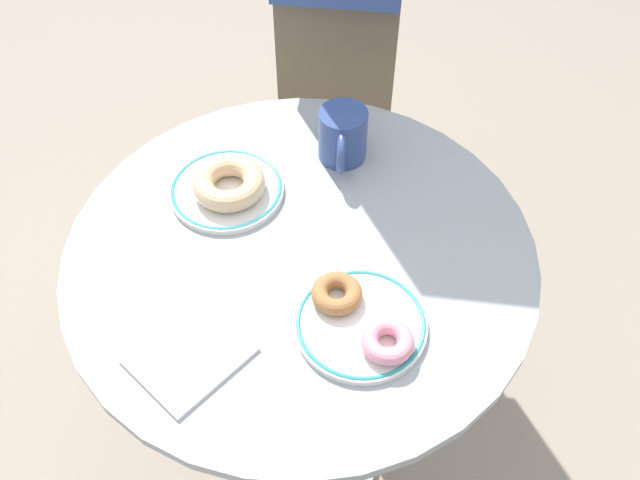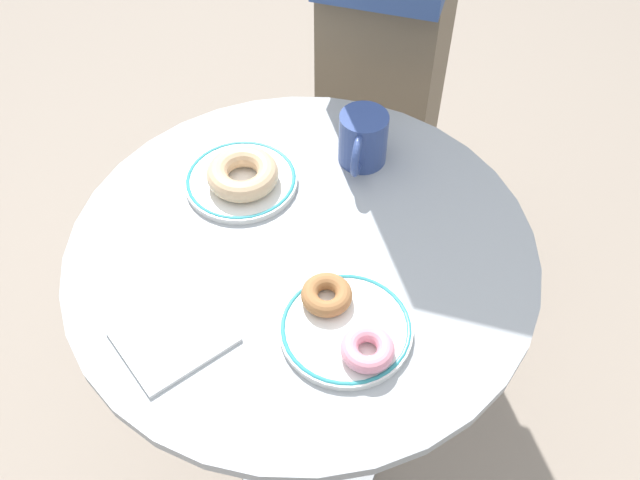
{
  "view_description": "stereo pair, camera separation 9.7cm",
  "coord_description": "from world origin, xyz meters",
  "px_view_note": "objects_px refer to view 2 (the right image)",
  "views": [
    {
      "loc": [
        0.53,
        -0.34,
        1.53
      ],
      "look_at": [
        0.03,
        0.02,
        0.79
      ],
      "focal_mm": 38.71,
      "sensor_mm": 36.0,
      "label": 1
    },
    {
      "loc": [
        0.58,
        -0.26,
        1.53
      ],
      "look_at": [
        0.03,
        0.02,
        0.79
      ],
      "focal_mm": 38.71,
      "sensor_mm": 36.0,
      "label": 2
    }
  ],
  "objects_px": {
    "plate_right": "(346,328)",
    "cafe_table": "(304,325)",
    "donut_glazed": "(243,174)",
    "coffee_mug": "(363,140)",
    "person_figure": "(394,0)",
    "donut_pink_frosted": "(368,349)",
    "plate_left": "(241,180)",
    "donut_cinnamon": "(327,295)",
    "paper_napkin": "(174,336)"
  },
  "relations": [
    {
      "from": "donut_pink_frosted",
      "to": "cafe_table",
      "type": "bearing_deg",
      "value": 178.25
    },
    {
      "from": "person_figure",
      "to": "plate_left",
      "type": "bearing_deg",
      "value": -57.2
    },
    {
      "from": "plate_right",
      "to": "donut_glazed",
      "type": "distance_m",
      "value": 0.31
    },
    {
      "from": "plate_right",
      "to": "coffee_mug",
      "type": "height_order",
      "value": "coffee_mug"
    },
    {
      "from": "plate_left",
      "to": "donut_cinnamon",
      "type": "height_order",
      "value": "donut_cinnamon"
    },
    {
      "from": "cafe_table",
      "to": "person_figure",
      "type": "xyz_separation_m",
      "value": [
        -0.44,
        0.41,
        0.26
      ]
    },
    {
      "from": "donut_glazed",
      "to": "donut_pink_frosted",
      "type": "xyz_separation_m",
      "value": [
        0.35,
        0.02,
        -0.01
      ]
    },
    {
      "from": "plate_right",
      "to": "donut_pink_frosted",
      "type": "distance_m",
      "value": 0.05
    },
    {
      "from": "plate_right",
      "to": "donut_cinnamon",
      "type": "height_order",
      "value": "donut_cinnamon"
    },
    {
      "from": "plate_left",
      "to": "paper_napkin",
      "type": "relative_size",
      "value": 1.3
    },
    {
      "from": "plate_right",
      "to": "paper_napkin",
      "type": "xyz_separation_m",
      "value": [
        -0.09,
        -0.21,
        -0.0
      ]
    },
    {
      "from": "cafe_table",
      "to": "donut_glazed",
      "type": "bearing_deg",
      "value": -168.85
    },
    {
      "from": "coffee_mug",
      "to": "person_figure",
      "type": "xyz_separation_m",
      "value": [
        -0.32,
        0.25,
        0.0
      ]
    },
    {
      "from": "coffee_mug",
      "to": "donut_cinnamon",
      "type": "bearing_deg",
      "value": -38.1
    },
    {
      "from": "donut_glazed",
      "to": "donut_cinnamon",
      "type": "bearing_deg",
      "value": 3.21
    },
    {
      "from": "donut_glazed",
      "to": "person_figure",
      "type": "height_order",
      "value": "person_figure"
    },
    {
      "from": "plate_left",
      "to": "donut_cinnamon",
      "type": "bearing_deg",
      "value": 3.16
    },
    {
      "from": "donut_glazed",
      "to": "donut_pink_frosted",
      "type": "relative_size",
      "value": 1.61
    },
    {
      "from": "cafe_table",
      "to": "plate_right",
      "type": "bearing_deg",
      "value": -3.9
    },
    {
      "from": "plate_left",
      "to": "coffee_mug",
      "type": "distance_m",
      "value": 0.2
    },
    {
      "from": "cafe_table",
      "to": "person_figure",
      "type": "bearing_deg",
      "value": 137.07
    },
    {
      "from": "plate_left",
      "to": "plate_right",
      "type": "height_order",
      "value": "same"
    },
    {
      "from": "donut_glazed",
      "to": "donut_pink_frosted",
      "type": "height_order",
      "value": "donut_glazed"
    },
    {
      "from": "cafe_table",
      "to": "plate_left",
      "type": "xyz_separation_m",
      "value": [
        -0.16,
        -0.03,
        0.22
      ]
    },
    {
      "from": "plate_right",
      "to": "cafe_table",
      "type": "bearing_deg",
      "value": 176.1
    },
    {
      "from": "cafe_table",
      "to": "donut_pink_frosted",
      "type": "bearing_deg",
      "value": -1.75
    },
    {
      "from": "donut_cinnamon",
      "to": "donut_glazed",
      "type": "bearing_deg",
      "value": -176.79
    },
    {
      "from": "plate_left",
      "to": "coffee_mug",
      "type": "height_order",
      "value": "coffee_mug"
    },
    {
      "from": "plate_right",
      "to": "paper_napkin",
      "type": "distance_m",
      "value": 0.23
    },
    {
      "from": "donut_glazed",
      "to": "donut_cinnamon",
      "type": "distance_m",
      "value": 0.26
    },
    {
      "from": "person_figure",
      "to": "plate_right",
      "type": "bearing_deg",
      "value": -35.12
    },
    {
      "from": "coffee_mug",
      "to": "person_figure",
      "type": "height_order",
      "value": "person_figure"
    },
    {
      "from": "cafe_table",
      "to": "paper_napkin",
      "type": "distance_m",
      "value": 0.31
    },
    {
      "from": "donut_cinnamon",
      "to": "paper_napkin",
      "type": "bearing_deg",
      "value": -101.95
    },
    {
      "from": "plate_left",
      "to": "donut_glazed",
      "type": "bearing_deg",
      "value": 1.92
    },
    {
      "from": "cafe_table",
      "to": "paper_napkin",
      "type": "bearing_deg",
      "value": -72.95
    },
    {
      "from": "plate_left",
      "to": "plate_right",
      "type": "bearing_deg",
      "value": 3.4
    },
    {
      "from": "plate_right",
      "to": "coffee_mug",
      "type": "bearing_deg",
      "value": 147.7
    },
    {
      "from": "plate_right",
      "to": "plate_left",
      "type": "bearing_deg",
      "value": -176.6
    },
    {
      "from": "cafe_table",
      "to": "paper_napkin",
      "type": "height_order",
      "value": "paper_napkin"
    },
    {
      "from": "plate_left",
      "to": "plate_right",
      "type": "relative_size",
      "value": 1.0
    },
    {
      "from": "plate_right",
      "to": "person_figure",
      "type": "distance_m",
      "value": 0.73
    },
    {
      "from": "donut_glazed",
      "to": "coffee_mug",
      "type": "bearing_deg",
      "value": 81.38
    },
    {
      "from": "paper_napkin",
      "to": "coffee_mug",
      "type": "xyz_separation_m",
      "value": [
        -0.19,
        0.38,
        0.04
      ]
    },
    {
      "from": "plate_left",
      "to": "paper_napkin",
      "type": "distance_m",
      "value": 0.29
    },
    {
      "from": "plate_left",
      "to": "person_figure",
      "type": "relative_size",
      "value": 0.11
    },
    {
      "from": "cafe_table",
      "to": "donut_pink_frosted",
      "type": "relative_size",
      "value": 11.01
    },
    {
      "from": "donut_glazed",
      "to": "coffee_mug",
      "type": "relative_size",
      "value": 1.08
    },
    {
      "from": "donut_glazed",
      "to": "cafe_table",
      "type": "bearing_deg",
      "value": 11.15
    },
    {
      "from": "donut_pink_frosted",
      "to": "plate_left",
      "type": "bearing_deg",
      "value": -176.35
    }
  ]
}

